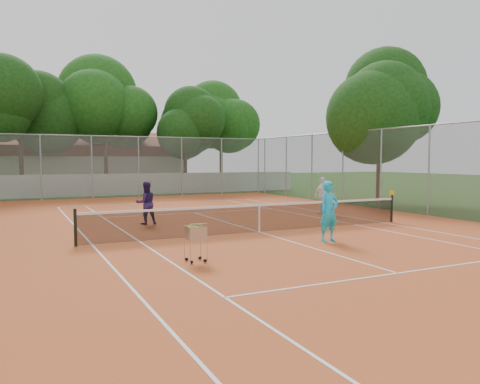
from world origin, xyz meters
name	(u,v)px	position (x,y,z in m)	size (l,w,h in m)	color
ground	(259,233)	(0.00, 0.00, 0.00)	(120.00, 120.00, 0.00)	#17380F
court_pad	(259,232)	(0.00, 0.00, 0.01)	(18.00, 34.00, 0.02)	#B95124
court_lines	(259,232)	(0.00, 0.00, 0.02)	(10.98, 23.78, 0.01)	white
tennis_net	(259,218)	(0.00, 0.00, 0.51)	(11.88, 0.10, 0.98)	black
perimeter_fence	(259,174)	(0.00, 0.00, 2.00)	(18.00, 34.00, 4.00)	slate
boundary_wall	(132,184)	(0.00, 19.00, 0.75)	(26.00, 0.30, 1.50)	white
clubhouse	(83,163)	(-2.00, 29.00, 2.20)	(16.40, 9.00, 4.40)	beige
tropical_trees	(122,126)	(0.00, 22.00, 5.00)	(29.00, 19.00, 10.00)	black
player_near	(329,211)	(1.06, -2.48, 0.94)	(0.67, 0.44, 1.83)	#1BB7E6
player_far_left	(146,203)	(-2.96, 3.64, 0.83)	(0.79, 0.62, 1.63)	#25194B
player_far_right	(323,196)	(5.11, 3.43, 0.86)	(0.99, 0.41, 1.68)	white
ball_hopper	(196,242)	(-3.57, -3.43, 0.50)	(0.46, 0.46, 0.96)	#AEAFB5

